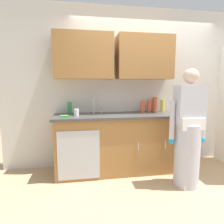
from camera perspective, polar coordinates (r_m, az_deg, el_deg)
ground_plane at (r=2.93m, az=15.28°, el=-21.00°), size 9.00×9.00×0.00m
kitchen_wall_with_uppers at (r=3.46m, az=7.16°, el=9.03°), size 4.80×0.44×2.70m
counter_cabinet at (r=3.22m, az=1.15°, el=-9.35°), size 1.90×0.62×0.90m
countertop at (r=3.11m, az=1.22°, el=-1.04°), size 1.96×0.66×0.04m
sink at (r=3.08m, az=-4.49°, el=-1.06°), size 0.50×0.36×0.35m
person_at_sink at (r=2.88m, az=21.34°, el=-6.96°), size 0.55×0.34×1.62m
bottle_water_short at (r=3.44m, az=10.80°, el=1.79°), size 0.07×0.07×0.21m
bottle_cleaner_spray at (r=3.23m, az=-12.28°, el=1.22°), size 0.07×0.07×0.20m
bottle_dish_liquid at (r=3.37m, az=8.97°, el=1.68°), size 0.07×0.07×0.21m
bottle_water_tall at (r=3.52m, az=12.40°, el=2.21°), size 0.07×0.07×0.25m
bottle_soap at (r=3.55m, az=14.61°, el=1.90°), size 0.07×0.07×0.22m
cup_by_sink at (r=3.01m, az=-10.40°, el=-0.09°), size 0.08×0.08×0.10m
sponge at (r=2.90m, az=-13.82°, el=-1.25°), size 0.11×0.07×0.03m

